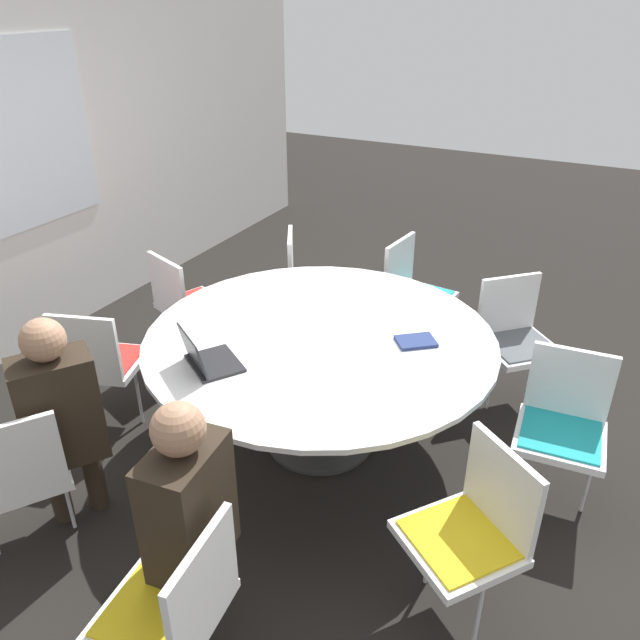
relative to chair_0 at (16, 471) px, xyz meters
name	(u,v)px	position (x,y,z in m)	size (l,w,h in m)	color
ground_plane	(320,440)	(1.40, -0.85, -0.51)	(16.00, 16.00, 0.00)	black
conference_table	(320,351)	(1.40, -0.85, 0.13)	(1.98, 1.98, 0.74)	#333333
chair_0	(16,471)	(0.00, 0.00, 0.00)	(0.60, 0.59, 0.85)	white
chair_1	(176,604)	(-0.22, -1.10, 0.00)	(0.48, 0.47, 0.85)	white
chair_2	(473,525)	(0.64, -1.96, 0.00)	(0.60, 0.60, 0.85)	white
chair_3	(563,419)	(1.56, -2.18, 0.00)	(0.45, 0.47, 0.85)	white
chair_4	(516,333)	(2.37, -1.77, 0.00)	(0.61, 0.61, 0.85)	white
chair_5	(413,287)	(2.73, -0.95, 0.00)	(0.49, 0.47, 0.85)	white
chair_6	(307,277)	(2.54, -0.16, 0.00)	(0.59, 0.58, 0.85)	white
chair_7	(186,300)	(1.79, 0.43, 0.00)	(0.54, 0.56, 0.85)	white
chair_8	(99,358)	(0.91, 0.39, 0.00)	(0.54, 0.55, 0.85)	white
person_0	(60,412)	(0.25, -0.06, 0.20)	(0.42, 0.38, 1.20)	#2D2319
person_1	(186,512)	(0.01, -0.99, 0.20)	(0.38, 0.29, 1.20)	#2D2319
laptop	(206,358)	(0.84, -0.48, 0.29)	(0.38, 0.39, 0.21)	#232326
spiral_notebook	(416,341)	(1.57, -1.36, 0.24)	(0.25, 0.26, 0.02)	navy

